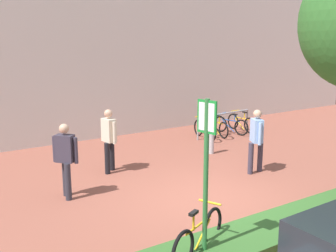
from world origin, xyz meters
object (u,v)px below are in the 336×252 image
Objects in this scene: person_suited_dark at (65,156)px; parking_sign_post at (206,158)px; bike_rack_cluster at (224,126)px; bike_at_sign at (199,236)px; person_shirt_blue at (109,137)px; bollard_steel at (211,140)px; person_shirt_white at (256,137)px.

parking_sign_post is at bearing -75.42° from person_suited_dark.
parking_sign_post is at bearing -132.66° from bike_rack_cluster.
bike_at_sign is 3.83m from person_suited_dark.
bike_at_sign is at bearing -133.33° from bike_rack_cluster.
bollard_steel is at bearing -1.77° from person_shirt_blue.
parking_sign_post is 1.55× the size of person_suited_dark.
person_shirt_white is at bearing 35.23° from parking_sign_post.
bike_rack_cluster is 4.44m from person_shirt_white.
person_shirt_blue is 1.00× the size of person_shirt_white.
person_suited_dark is 1.00× the size of person_shirt_white.
person_shirt_white is (3.87, 2.73, -0.75)m from parking_sign_post.
bike_at_sign is at bearing -146.19° from person_shirt_white.
parking_sign_post is at bearing -97.14° from person_shirt_blue.
bike_rack_cluster is at bearing 60.39° from person_shirt_white.
person_suited_dark reaches higher than bollard_steel.
parking_sign_post is at bearing -144.77° from person_shirt_white.
parking_sign_post is 4.79m from person_shirt_white.
bike_rack_cluster is 2.65m from bollard_steel.
person_suited_dark is at bearing 167.81° from person_shirt_white.
person_suited_dark is at bearing 104.58° from parking_sign_post.
person_suited_dark is (-0.98, 3.78, -0.75)m from parking_sign_post.
person_shirt_white reaches higher than bike_rack_cluster.
bike_at_sign is 8.84m from bike_rack_cluster.
person_shirt_white is (3.89, 2.61, 0.63)m from bike_at_sign.
bollard_steel is (-2.00, -1.75, 0.10)m from bike_rack_cluster.
person_shirt_blue is at bearing 146.11° from person_shirt_white.
bollard_steel is 0.52× the size of person_suited_dark.
person_shirt_white is at bearing -94.80° from bollard_steel.
bike_at_sign is 4.73m from person_shirt_white.
person_shirt_blue is at bearing 82.39° from bike_at_sign.
person_suited_dark is at bearing -168.40° from bollard_steel.
person_shirt_blue reaches higher than bike_at_sign.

